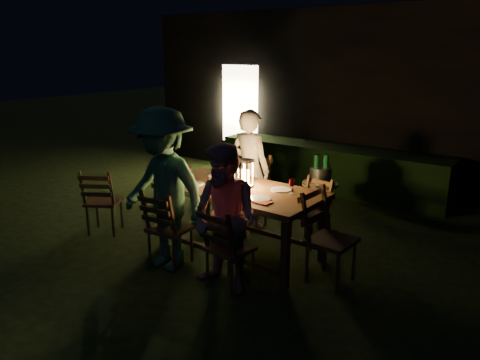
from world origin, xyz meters
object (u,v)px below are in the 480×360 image
Objects in this scene: chair_near_right at (229,262)px; chair_far_right at (309,224)px; ice_bucket at (321,175)px; bottle_bucket_b at (325,171)px; side_table at (320,188)px; person_opp_right at (226,219)px; person_house_side at (250,169)px; dining_table at (240,194)px; bottle_table at (224,173)px; chair_near_left at (169,241)px; chair_far_left at (248,205)px; chair_spare at (104,212)px; person_opp_left at (164,190)px; lantern at (245,175)px; chair_end at (329,254)px; bottle_bucket_a at (316,172)px.

chair_near_right is 1.08× the size of chair_far_right.
ice_bucket is 0.94× the size of bottle_bucket_b.
person_opp_right is at bearing -89.75° from side_table.
person_house_side is at bearing 4.54° from chair_far_right.
dining_table is 7.37× the size of bottle_table.
chair_near_left reaches higher than dining_table.
chair_far_left is at bearing 102.99° from bottle_table.
person_house_side is 5.63× the size of ice_bucket.
ice_bucket is (-0.16, 0.59, 0.51)m from chair_far_right.
dining_table is 2.12× the size of chair_spare.
person_house_side is 0.90× the size of person_opp_left.
lantern is at bearing 123.00° from person_house_side.
chair_end is (0.80, 0.75, 0.03)m from chair_near_right.
bottle_bucket_b is (0.05, 0.04, 0.05)m from ice_bucket.
person_opp_left is 2.33m from ice_bucket.
dining_table is 6.45× the size of bottle_bucket_b.
bottle_bucket_a is (-0.86, 1.33, 0.51)m from chair_end.
person_opp_left is 6.68× the size of bottle_table.
dining_table is 2.11× the size of chair_near_left.
chair_end is at bearing -59.47° from ice_bucket.
bottle_bucket_a is at bearing -148.85° from chair_far_left.
chair_far_left is 1.89m from person_opp_right.
side_table is 2.11× the size of bottle_bucket_b.
chair_near_left is at bearing -63.50° from chair_end.
chair_far_right is 1.32m from bottle_table.
ice_bucket is at bearing 69.10° from person_opp_left.
chair_spare is at bearing 37.06° from chair_far_right.
bottle_bucket_a is at bearing 93.22° from person_opp_right.
chair_end is (0.65, -0.79, 0.05)m from chair_far_right.
person_opp_left is 2.27m from bottle_bucket_a.
lantern is (-0.38, 0.88, 0.22)m from person_opp_right.
person_opp_left is 2.78× the size of side_table.
lantern reaches higher than chair_far_left.
chair_end is 1.69m from bottle_bucket_b.
chair_near_right is at bearing -65.71° from lantern.
lantern is 1.09× the size of bottle_bucket_b.
bottle_table reaches higher than side_table.
chair_end is 1.62m from side_table.
side_table is at bearing 91.87° from person_opp_right.
chair_end reaches higher than chair_far_right.
chair_near_left is 2.30m from side_table.
chair_near_right is 2.15m from bottle_bucket_a.
dining_table is 1.46m from bottle_bucket_b.
person_house_side is 2.51× the size of side_table.
lantern is (-0.52, -0.70, 0.73)m from chair_far_right.
lantern is at bearing -105.82° from ice_bucket.
lantern reaches higher than chair_near_left.
person_house_side reaches higher than lantern.
chair_spare is 2.99m from bottle_bucket_a.
chair_end is (1.23, -0.03, -0.44)m from dining_table.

